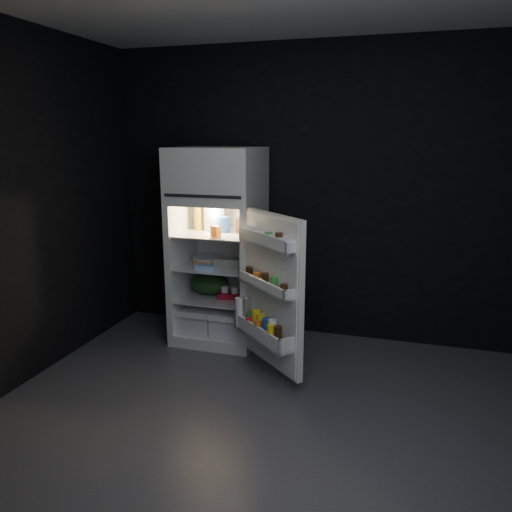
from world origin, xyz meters
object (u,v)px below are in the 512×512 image
(milk_jug, at_px, (214,218))
(yogurt_tray, at_px, (231,295))
(fridge_door, at_px, (269,294))
(refrigerator, at_px, (219,239))
(egg_carton, at_px, (230,262))

(milk_jug, relative_size, yogurt_tray, 1.01)
(fridge_door, height_order, yogurt_tray, fridge_door)
(fridge_door, xyz_separation_m, milk_jug, (-0.70, 0.64, 0.47))
(yogurt_tray, bearing_deg, fridge_door, -64.58)
(refrigerator, relative_size, milk_jug, 7.42)
(refrigerator, bearing_deg, milk_jug, 163.83)
(refrigerator, xyz_separation_m, milk_jug, (-0.05, 0.02, 0.19))
(fridge_door, height_order, milk_jug, fridge_door)
(milk_jug, bearing_deg, yogurt_tray, -7.61)
(refrigerator, bearing_deg, yogurt_tray, -30.59)
(refrigerator, bearing_deg, fridge_door, -44.00)
(refrigerator, height_order, yogurt_tray, refrigerator)
(milk_jug, height_order, yogurt_tray, milk_jug)
(refrigerator, xyz_separation_m, egg_carton, (0.13, -0.07, -0.19))
(yogurt_tray, bearing_deg, refrigerator, 131.63)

